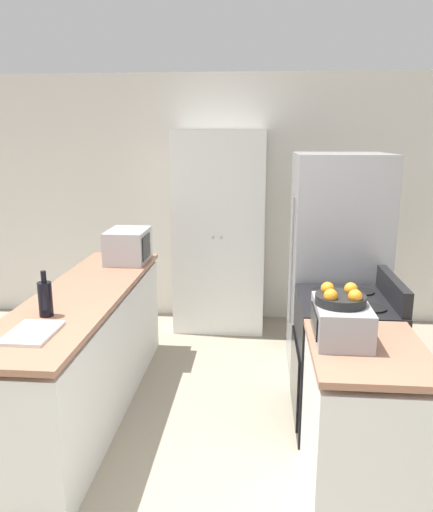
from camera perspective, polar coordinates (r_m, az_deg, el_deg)
wall_back at (r=5.37m, az=1.40°, el=6.41°), size 7.00×0.06×2.60m
counter_left at (r=3.79m, az=-14.72°, el=-10.71°), size 0.60×2.40×0.90m
counter_right at (r=2.94m, az=16.39°, el=-18.39°), size 0.60×0.79×0.90m
pantry_cabinet at (r=5.10m, az=0.37°, el=2.75°), size 0.91×0.59×2.02m
stove at (r=3.61m, az=14.31°, el=-11.57°), size 0.66×0.73×1.06m
refrigerator at (r=4.20m, az=13.49°, el=-1.28°), size 0.75×0.78×1.84m
microwave at (r=4.38m, az=-10.06°, el=1.17°), size 0.34×0.45×0.28m
wine_bottle at (r=3.18m, az=-18.98°, el=-4.58°), size 0.08×0.08×0.28m
toaster_oven at (r=2.76m, az=14.05°, el=-7.26°), size 0.29×0.43×0.20m
fruit_bowl at (r=2.71m, az=14.01°, el=-4.62°), size 0.27×0.27×0.10m
cutting_board at (r=2.95m, az=-20.33°, el=-8.24°), size 0.24×0.35×0.02m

